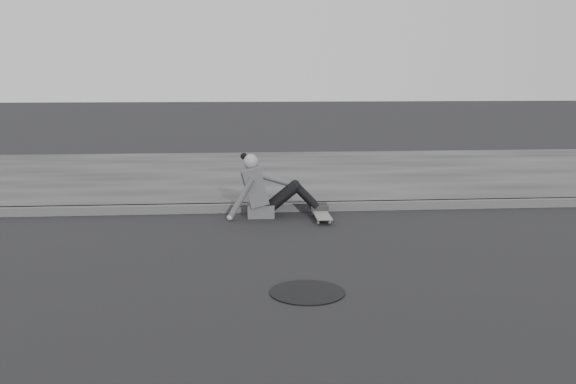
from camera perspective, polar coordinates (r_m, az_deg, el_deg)
The scene contains 6 objects.
ground at distance 6.59m, azimuth -5.80°, elevation -6.52°, with size 80.00×80.00×0.00m, color black.
curb at distance 9.07m, azimuth -5.55°, elevation -1.42°, with size 24.00×0.16×0.12m, color #4A4A4A.
sidewalk at distance 12.05m, azimuth -5.38°, elevation 1.51°, with size 24.00×6.00×0.12m, color #373737.
manhole at distance 5.77m, azimuth 1.72°, elevation -8.89°, with size 0.67×0.67×0.01m, color black.
skateboard at distance 8.59m, azimuth 2.96°, elevation -1.98°, with size 0.20×0.78×0.09m.
seated_woman at distance 8.71m, azimuth -2.03°, elevation 0.13°, with size 1.38×0.46×0.88m.
Camera 1 is at (0.14, -6.30, 1.91)m, focal length 40.00 mm.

